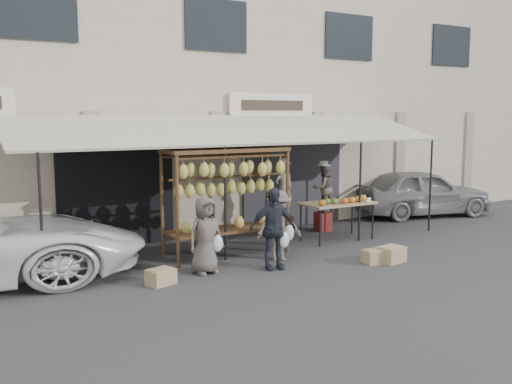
{
  "coord_description": "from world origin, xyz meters",
  "views": [
    {
      "loc": [
        -6.17,
        -8.86,
        2.91
      ],
      "look_at": [
        -0.14,
        1.4,
        1.3
      ],
      "focal_mm": 40.0,
      "sensor_mm": 36.0,
      "label": 1
    }
  ],
  "objects_px": {
    "produce_table": "(339,203)",
    "vendor_left": "(284,189)",
    "customer_mid": "(273,229)",
    "customer_left": "(205,235)",
    "crate_near_a": "(375,257)",
    "crate_near_b": "(391,254)",
    "customer_right": "(279,226)",
    "sedan": "(421,192)",
    "crate_far": "(161,277)",
    "banana_rack": "(227,181)",
    "vendor_right": "(323,188)"
  },
  "relations": [
    {
      "from": "produce_table",
      "to": "vendor_left",
      "type": "relative_size",
      "value": 1.3
    },
    {
      "from": "customer_mid",
      "to": "customer_left",
      "type": "bearing_deg",
      "value": 174.79
    },
    {
      "from": "vendor_left",
      "to": "crate_near_a",
      "type": "distance_m",
      "value": 3.19
    },
    {
      "from": "crate_near_b",
      "to": "produce_table",
      "type": "bearing_deg",
      "value": 80.7
    },
    {
      "from": "customer_mid",
      "to": "customer_right",
      "type": "height_order",
      "value": "customer_mid"
    },
    {
      "from": "customer_right",
      "to": "sedan",
      "type": "bearing_deg",
      "value": 36.81
    },
    {
      "from": "produce_table",
      "to": "sedan",
      "type": "relative_size",
      "value": 0.42
    },
    {
      "from": "crate_far",
      "to": "sedan",
      "type": "bearing_deg",
      "value": 16.18
    },
    {
      "from": "banana_rack",
      "to": "vendor_left",
      "type": "height_order",
      "value": "banana_rack"
    },
    {
      "from": "vendor_right",
      "to": "sedan",
      "type": "bearing_deg",
      "value": -173.83
    },
    {
      "from": "banana_rack",
      "to": "customer_left",
      "type": "bearing_deg",
      "value": -135.31
    },
    {
      "from": "customer_mid",
      "to": "crate_far",
      "type": "distance_m",
      "value": 2.31
    },
    {
      "from": "crate_near_b",
      "to": "sedan",
      "type": "relative_size",
      "value": 0.13
    },
    {
      "from": "produce_table",
      "to": "sedan",
      "type": "bearing_deg",
      "value": 18.55
    },
    {
      "from": "banana_rack",
      "to": "customer_mid",
      "type": "height_order",
      "value": "banana_rack"
    },
    {
      "from": "crate_near_b",
      "to": "vendor_right",
      "type": "bearing_deg",
      "value": 77.35
    },
    {
      "from": "customer_right",
      "to": "crate_near_a",
      "type": "relative_size",
      "value": 3.2
    },
    {
      "from": "crate_near_b",
      "to": "crate_far",
      "type": "bearing_deg",
      "value": 168.84
    },
    {
      "from": "customer_right",
      "to": "crate_near_a",
      "type": "distance_m",
      "value": 2.0
    },
    {
      "from": "vendor_left",
      "to": "customer_right",
      "type": "bearing_deg",
      "value": 57.06
    },
    {
      "from": "customer_right",
      "to": "crate_far",
      "type": "distance_m",
      "value": 2.75
    },
    {
      "from": "vendor_right",
      "to": "crate_near_b",
      "type": "relative_size",
      "value": 2.35
    },
    {
      "from": "crate_near_a",
      "to": "crate_near_b",
      "type": "distance_m",
      "value": 0.35
    },
    {
      "from": "vendor_right",
      "to": "crate_near_a",
      "type": "xyz_separation_m",
      "value": [
        -1.04,
        -3.08,
        -0.95
      ]
    },
    {
      "from": "produce_table",
      "to": "banana_rack",
      "type": "bearing_deg",
      "value": -179.66
    },
    {
      "from": "sedan",
      "to": "customer_mid",
      "type": "bearing_deg",
      "value": 125.21
    },
    {
      "from": "customer_left",
      "to": "crate_near_a",
      "type": "distance_m",
      "value": 3.42
    },
    {
      "from": "vendor_right",
      "to": "customer_left",
      "type": "xyz_separation_m",
      "value": [
        -4.24,
        -2.04,
        -0.37
      ]
    },
    {
      "from": "customer_left",
      "to": "customer_right",
      "type": "xyz_separation_m",
      "value": [
        1.68,
        0.12,
        -0.01
      ]
    },
    {
      "from": "customer_left",
      "to": "customer_right",
      "type": "relative_size",
      "value": 1.01
    },
    {
      "from": "banana_rack",
      "to": "produce_table",
      "type": "xyz_separation_m",
      "value": [
        2.92,
        0.02,
        -0.7
      ]
    },
    {
      "from": "produce_table",
      "to": "customer_left",
      "type": "distance_m",
      "value": 4.0
    },
    {
      "from": "customer_left",
      "to": "customer_mid",
      "type": "distance_m",
      "value": 1.29
    },
    {
      "from": "customer_right",
      "to": "crate_near_a",
      "type": "bearing_deg",
      "value": -20.26
    },
    {
      "from": "vendor_right",
      "to": "customer_left",
      "type": "relative_size",
      "value": 0.85
    },
    {
      "from": "customer_left",
      "to": "sedan",
      "type": "bearing_deg",
      "value": 10.74
    },
    {
      "from": "sedan",
      "to": "crate_far",
      "type": "bearing_deg",
      "value": 119.52
    },
    {
      "from": "produce_table",
      "to": "customer_left",
      "type": "relative_size",
      "value": 1.19
    },
    {
      "from": "crate_near_a",
      "to": "customer_left",
      "type": "bearing_deg",
      "value": 161.88
    },
    {
      "from": "banana_rack",
      "to": "vendor_right",
      "type": "bearing_deg",
      "value": 18.35
    },
    {
      "from": "customer_right",
      "to": "crate_far",
      "type": "bearing_deg",
      "value": -154.54
    },
    {
      "from": "vendor_right",
      "to": "sedan",
      "type": "relative_size",
      "value": 0.3
    },
    {
      "from": "customer_left",
      "to": "sedan",
      "type": "distance_m",
      "value": 8.35
    },
    {
      "from": "customer_right",
      "to": "crate_far",
      "type": "relative_size",
      "value": 3.13
    },
    {
      "from": "produce_table",
      "to": "crate_near_a",
      "type": "height_order",
      "value": "produce_table"
    },
    {
      "from": "customer_mid",
      "to": "produce_table",
      "type": "bearing_deg",
      "value": 38.1
    },
    {
      "from": "crate_near_b",
      "to": "crate_far",
      "type": "height_order",
      "value": "crate_near_b"
    },
    {
      "from": "customer_mid",
      "to": "crate_near_b",
      "type": "distance_m",
      "value": 2.5
    },
    {
      "from": "customer_mid",
      "to": "customer_right",
      "type": "xyz_separation_m",
      "value": [
        0.45,
        0.49,
        -0.07
      ]
    },
    {
      "from": "vendor_left",
      "to": "crate_near_a",
      "type": "height_order",
      "value": "vendor_left"
    }
  ]
}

